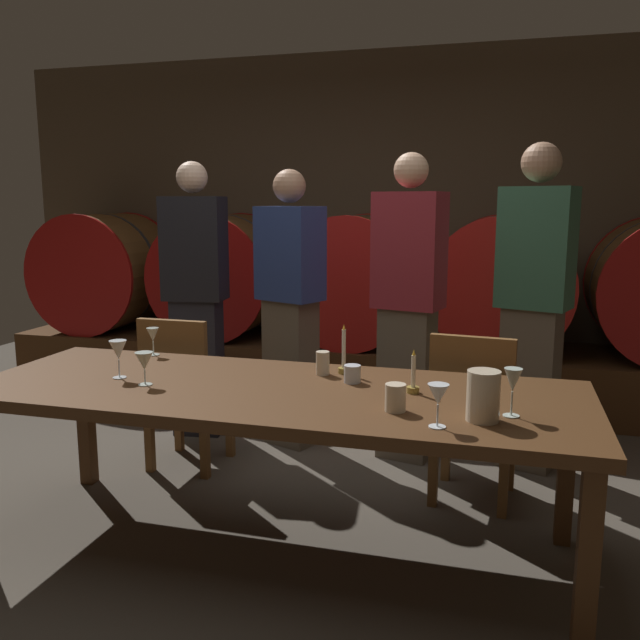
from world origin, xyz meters
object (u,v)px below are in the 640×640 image
(wine_barrel_center, at_px, (357,280))
(wine_glass_far_right, at_px, (513,382))
(wine_barrel_left, at_px, (225,275))
(candle_right, at_px, (413,381))
(wine_glass_right, at_px, (438,396))
(wine_barrel_far_left, at_px, (106,272))
(candle_left, at_px, (344,359))
(cup_center, at_px, (352,374))
(guest_center_left, at_px, (290,307))
(wine_glass_far_left, at_px, (153,336))
(wine_glass_center, at_px, (144,362))
(dining_table, at_px, (274,402))
(cup_left, at_px, (323,363))
(wine_barrel_right, at_px, (501,284))
(guest_far_right, at_px, (533,305))
(cup_right, at_px, (395,398))
(guest_far_left, at_px, (196,298))
(chair_right, at_px, (473,410))
(guest_center_right, at_px, (408,306))
(wine_glass_left, at_px, (118,351))
(chair_left, at_px, (183,385))
(pitcher, at_px, (483,396))

(wine_barrel_center, bearing_deg, wine_glass_far_right, -66.06)
(wine_barrel_left, height_order, candle_right, wine_barrel_left)
(wine_glass_right, bearing_deg, wine_barrel_far_left, 138.35)
(candle_left, distance_m, cup_center, 0.16)
(wine_barrel_left, xyz_separation_m, guest_center_left, (0.94, -1.15, -0.05))
(wine_barrel_far_left, xyz_separation_m, candle_left, (2.61, -2.12, -0.12))
(wine_glass_far_left, distance_m, cup_center, 1.12)
(candle_right, height_order, wine_glass_center, candle_right)
(dining_table, bearing_deg, wine_glass_far_right, -7.54)
(cup_left, bearing_deg, wine_glass_far_right, -25.61)
(dining_table, bearing_deg, wine_barrel_far_left, 134.42)
(wine_glass_far_left, relative_size, wine_glass_right, 0.92)
(wine_barrel_right, bearing_deg, guest_far_right, -80.86)
(wine_glass_right, height_order, cup_right, wine_glass_right)
(wine_barrel_right, distance_m, cup_left, 2.30)
(guest_far_left, bearing_deg, chair_right, 153.93)
(chair_right, bearing_deg, wine_barrel_left, -34.09)
(guest_center_right, height_order, wine_glass_right, guest_center_right)
(chair_right, distance_m, wine_glass_far_right, 0.92)
(guest_far_right, relative_size, wine_glass_far_right, 10.18)
(wine_barrel_far_left, height_order, chair_right, wine_barrel_far_left)
(guest_far_left, relative_size, wine_glass_right, 11.41)
(wine_barrel_center, distance_m, guest_center_left, 1.17)
(guest_center_right, bearing_deg, wine_glass_far_left, 48.62)
(wine_glass_left, height_order, cup_left, wine_glass_left)
(wine_barrel_left, height_order, chair_left, wine_barrel_left)
(guest_far_right, relative_size, cup_center, 23.74)
(wine_glass_far_right, distance_m, cup_center, 0.73)
(wine_barrel_right, distance_m, pitcher, 2.64)
(cup_left, bearing_deg, candle_right, -23.15)
(guest_center_left, distance_m, wine_glass_left, 1.37)
(guest_center_right, xyz_separation_m, pitcher, (0.47, -1.44, -0.09))
(chair_right, relative_size, cup_right, 8.51)
(chair_left, distance_m, wine_glass_far_right, 1.98)
(wine_barrel_right, bearing_deg, chair_left, -134.56)
(wine_glass_center, height_order, wine_glass_right, wine_glass_right)
(wine_glass_far_left, bearing_deg, wine_glass_left, -79.56)
(dining_table, bearing_deg, wine_barrel_left, 117.77)
(wine_barrel_center, bearing_deg, cup_right, -74.54)
(wine_glass_center, bearing_deg, cup_left, 28.64)
(wine_glass_far_right, bearing_deg, cup_right, -172.93)
(wine_barrel_right, xyz_separation_m, wine_glass_left, (-1.59, -2.47, -0.06))
(chair_left, xyz_separation_m, cup_center, (1.10, -0.55, 0.28))
(wine_glass_left, relative_size, wine_glass_right, 1.10)
(wine_barrel_left, xyz_separation_m, wine_glass_center, (0.74, -2.54, -0.08))
(wine_barrel_right, xyz_separation_m, wine_glass_far_right, (0.07, -2.56, -0.05))
(wine_barrel_center, bearing_deg, guest_center_right, -64.68)
(wine_glass_far_left, bearing_deg, wine_barrel_left, 103.67)
(chair_left, xyz_separation_m, guest_center_right, (1.18, 0.52, 0.42))
(guest_far_left, relative_size, wine_glass_far_left, 12.44)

